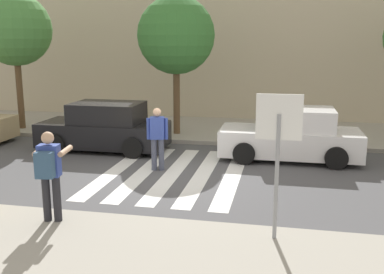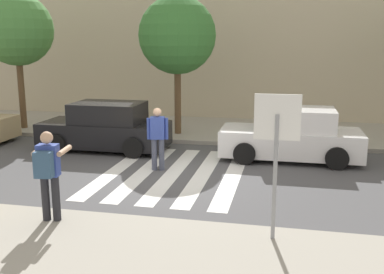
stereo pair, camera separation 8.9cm
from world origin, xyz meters
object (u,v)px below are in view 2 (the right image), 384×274
Objects in this scene: parked_car_black at (106,128)px; street_tree_center at (177,36)px; pedestrian_crossing at (158,135)px; parked_car_white at (292,136)px; stop_sign at (277,135)px; photographer_with_backpack at (48,169)px; street_tree_west at (17,30)px.

parked_car_black is 4.20m from street_tree_center.
parked_car_white is (3.58, 1.92, -0.25)m from pedestrian_crossing.
stop_sign is 4.22m from photographer_with_backpack.
street_tree_center reaches higher than photographer_with_backpack.
stop_sign is at bearing -93.03° from parked_car_white.
street_tree_west is 6.18m from street_tree_center.
pedestrian_crossing is at bearing -83.32° from street_tree_center.
parked_car_white is (5.89, 0.00, 0.00)m from parked_car_black.
parked_car_black and parked_car_white have the same top height.
street_tree_west is at bearing -177.99° from street_tree_center.
pedestrian_crossing is at bearing -39.63° from parked_car_black.
street_tree_west is at bearing 148.42° from pedestrian_crossing.
stop_sign is at bearing -39.43° from street_tree_west.
parked_car_white is 5.57m from street_tree_center.
stop_sign is 9.35m from street_tree_center.
parked_car_black is 5.89m from parked_car_white.
stop_sign is 13.00m from street_tree_west.
street_tree_center is (0.37, 8.49, 2.49)m from photographer_with_backpack.
parked_car_black is (-2.32, 1.92, -0.25)m from pedestrian_crossing.
pedestrian_crossing is at bearing 128.73° from stop_sign.
parked_car_white is 10.95m from street_tree_west.
street_tree_center is at bearing 149.55° from parked_car_white.
pedestrian_crossing is (0.88, 4.17, -0.19)m from photographer_with_backpack.
parked_car_black is 5.81m from street_tree_west.
street_tree_center is at bearing 114.19° from stop_sign.
stop_sign is at bearing -65.81° from street_tree_center.
photographer_with_backpack is 6.27m from parked_car_black.
pedestrian_crossing is (-3.26, 4.07, -0.99)m from stop_sign.
parked_car_black is 0.80× the size of street_tree_west.
parked_car_black is at bearing -127.03° from street_tree_center.
street_tree_west is 1.04× the size of street_tree_center.
pedestrian_crossing is 0.35× the size of street_tree_center.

